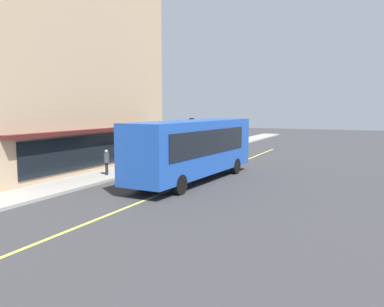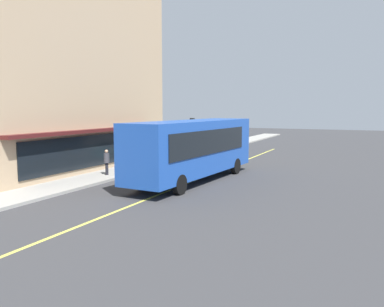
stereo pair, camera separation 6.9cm
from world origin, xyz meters
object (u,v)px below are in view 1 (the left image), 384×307
at_px(car_teal, 195,154).
at_px(traffic_light, 192,127).
at_px(bus, 194,147).
at_px(pedestrian_mid_block, 191,142).
at_px(pedestrian_by_curb, 107,160).
at_px(pedestrian_at_corner, 187,143).

bearing_deg(car_teal, traffic_light, 28.34).
xyz_separation_m(bus, pedestrian_mid_block, (11.46, 5.54, -0.79)).
relative_size(bus, pedestrian_by_curb, 7.28).
relative_size(traffic_light, car_teal, 0.74).
distance_m(pedestrian_by_curb, pedestrian_mid_block, 12.63).
relative_size(traffic_light, pedestrian_at_corner, 1.80).
relative_size(bus, pedestrian_mid_block, 6.49).
height_order(car_teal, pedestrian_by_curb, pedestrian_by_curb).
bearing_deg(traffic_light, bus, -154.43).
bearing_deg(pedestrian_mid_block, traffic_light, -151.17).
xyz_separation_m(pedestrian_by_curb, pedestrian_at_corner, (10.88, -0.20, 0.15)).
relative_size(pedestrian_by_curb, pedestrian_mid_block, 0.89).
relative_size(pedestrian_mid_block, pedestrian_at_corner, 0.98).
bearing_deg(pedestrian_at_corner, bus, -152.11).
height_order(traffic_light, pedestrian_mid_block, traffic_light).
height_order(traffic_light, pedestrian_at_corner, traffic_light).
xyz_separation_m(bus, pedestrian_by_curb, (-1.17, 5.34, -0.92)).
distance_m(bus, car_teal, 7.53).
relative_size(pedestrian_by_curb, pedestrian_at_corner, 0.87).
bearing_deg(car_teal, pedestrian_at_corner, 36.01).
distance_m(traffic_light, pedestrian_by_curb, 11.88).
bearing_deg(pedestrian_mid_block, pedestrian_at_corner, -167.00).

